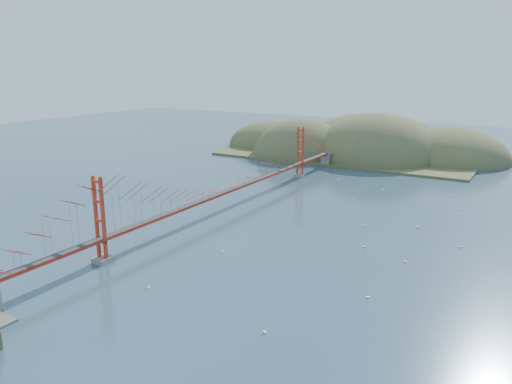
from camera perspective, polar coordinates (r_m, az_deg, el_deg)
The scene contains 19 objects.
ground at distance 91.34m, azimuth -3.17°, elevation -1.82°, with size 320.00×320.00×0.00m, color #2F495E.
bridge at distance 89.79m, azimuth -3.17°, elevation 2.51°, with size 2.20×94.40×12.00m.
far_headlands at distance 151.04m, azimuth 12.14°, elevation 4.36°, with size 84.00×58.00×25.00m.
sailboat_6 at distance 50.59m, azimuth 1.01°, elevation -15.62°, with size 0.69×0.69×0.73m.
sailboat_2 at distance 69.66m, azimuth 16.76°, elevation -7.56°, with size 0.61×0.61×0.69m.
sailboat_15 at distance 107.03m, azimuth 21.32°, elevation -0.30°, with size 0.49×0.56×0.64m.
sailboat_4 at distance 82.95m, azimuth 12.34°, elevation -3.73°, with size 0.59×0.59×0.63m.
sailboat_10 at distance 60.85m, azimuth -12.20°, elevation -10.54°, with size 0.57×0.57×0.62m.
sailboat_1 at distance 88.44m, azimuth 15.52°, elevation -2.79°, with size 0.55×0.55×0.59m.
sailboat_14 at distance 73.61m, azimuth 12.31°, elevation -6.07°, with size 0.62×0.62×0.66m.
sailboat_5 at distance 84.64m, azimuth 17.94°, elevation -3.74°, with size 0.52×0.59×0.67m.
sailboat_16 at distance 98.94m, azimuth 11.10°, elevation -0.72°, with size 0.53×0.53×0.58m.
sailboat_9 at distance 77.70m, azimuth 22.38°, elevation -5.75°, with size 0.68×0.68×0.73m.
sailboat_17 at distance 108.70m, azimuth 25.54°, elevation -0.52°, with size 0.52×0.48×0.59m.
sailboat_8 at distance 94.02m, azimuth 22.03°, elevation -2.32°, with size 0.57×0.57×0.60m.
sailboat_3 at distance 114.89m, azimuth 9.45°, elevation 1.46°, with size 0.63×0.57×0.71m.
sailboat_0 at distance 70.38m, azimuth -3.90°, elevation -6.73°, with size 0.50×0.53×0.60m.
sailboat_13 at distance 58.62m, azimuth 12.66°, elevation -11.56°, with size 0.65×0.65×0.68m.
sailboat_7 at distance 107.27m, azimuth 14.28°, elevation 0.29°, with size 0.61×0.53×0.70m.
Camera 1 is at (48.84, -72.88, 25.45)m, focal length 35.00 mm.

